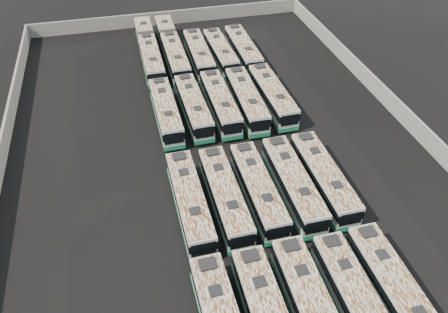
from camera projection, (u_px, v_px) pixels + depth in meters
The scene contains 20 objects.
ground at pixel (221, 160), 46.43m from camera, with size 140.00×140.00×0.00m, color black.
perimeter_wall at pixel (221, 152), 45.72m from camera, with size 45.20×73.20×2.20m.
bus_front_center at pixel (312, 311), 31.14m from camera, with size 2.59×11.61×3.26m.
bus_front_right at pixel (356, 302), 31.73m from camera, with size 2.42×11.15×3.14m.
bus_front_far_right at pixel (395, 292), 32.32m from camera, with size 2.43×11.35×3.20m.
bus_midfront_far_left at pixel (190, 202), 39.40m from camera, with size 2.56×11.55×3.25m.
bus_midfront_left at pixel (225, 196), 39.97m from camera, with size 2.52×11.46×3.22m.
bus_midfront_center at pixel (258, 190), 40.65m from camera, with size 2.44×11.24×3.16m.
bus_midfront_right at pixel (293, 184), 41.19m from camera, with size 2.50×11.56×3.25m.
bus_midfront_far_right at pixel (323, 178), 41.86m from camera, with size 2.42×11.41×3.21m.
bus_midback_far_left at pixel (166, 112), 50.48m from camera, with size 2.51×11.35×3.19m.
bus_midback_left at pixel (193, 107), 51.25m from camera, with size 2.64×11.32×3.17m.
bus_midback_center at pixel (220, 103), 51.84m from camera, with size 2.47×11.47×3.23m.
bus_midback_right at pixel (246, 100), 52.28m from camera, with size 2.69×11.70×3.28m.
bus_midback_far_right at pixel (272, 96), 53.05m from camera, with size 2.61×11.60×3.26m.
bus_back_far_left at pixel (149, 50), 62.38m from camera, with size 2.46×17.80×3.23m.
bus_back_left at pixel (172, 48), 62.83m from camera, with size 2.47×17.91×3.25m.
bus_back_center at pixel (199, 55), 61.31m from camera, with size 2.56×11.51×3.23m.
bus_back_right at pixel (221, 53), 61.88m from camera, with size 2.61×11.16×3.13m.
bus_back_far_right at pixel (243, 50), 62.35m from camera, with size 2.48×11.62×3.27m.
Camera 1 is at (-8.38, -34.28, 30.18)m, focal length 35.00 mm.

